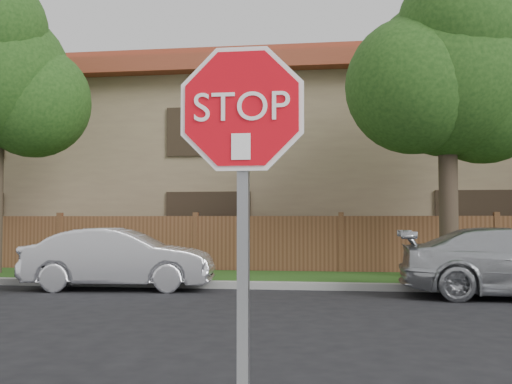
# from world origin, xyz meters

# --- Properties ---
(far_curb) EXTENTS (70.00, 0.30, 0.15)m
(far_curb) POSITION_xyz_m (0.00, 8.15, 0.07)
(far_curb) COLOR gray
(far_curb) RESTS_ON ground
(grass_strip) EXTENTS (70.00, 3.00, 0.12)m
(grass_strip) POSITION_xyz_m (0.00, 9.80, 0.06)
(grass_strip) COLOR #1E4714
(grass_strip) RESTS_ON ground
(fence) EXTENTS (70.00, 0.12, 1.60)m
(fence) POSITION_xyz_m (0.00, 11.40, 0.80)
(fence) COLOR brown
(fence) RESTS_ON ground
(apartment_building) EXTENTS (35.20, 9.20, 7.20)m
(apartment_building) POSITION_xyz_m (0.00, 17.00, 3.53)
(apartment_building) COLOR #8E7658
(apartment_building) RESTS_ON ground
(tree_mid) EXTENTS (4.80, 3.90, 7.35)m
(tree_mid) POSITION_xyz_m (2.52, 9.57, 4.87)
(tree_mid) COLOR #382B21
(tree_mid) RESTS_ON ground
(stop_sign) EXTENTS (1.01, 0.13, 2.55)m
(stop_sign) POSITION_xyz_m (-0.61, -1.48, 1.83)
(stop_sign) COLOR gray
(stop_sign) RESTS_ON sidewalk_near
(sedan_left) EXTENTS (4.14, 1.82, 1.32)m
(sedan_left) POSITION_xyz_m (-4.76, 7.60, 0.66)
(sedan_left) COLOR silver
(sedan_left) RESTS_ON ground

